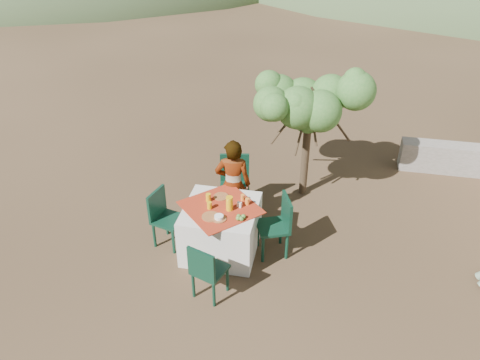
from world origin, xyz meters
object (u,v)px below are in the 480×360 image
Objects in this scene: chair_left at (164,215)px; juice_pitcher at (229,203)px; table at (221,229)px; chair_far at (235,182)px; chair_right at (278,223)px; person at (233,185)px; shrub_tree at (313,109)px; chair_near at (207,270)px.

chair_left is 4.17× the size of juice_pitcher.
table is 1.30× the size of chair_far.
chair_right is 0.95m from person.
person reaches higher than chair_left.
person is at bearing 98.14° from juice_pitcher.
chair_left is at bearing 27.41° from person.
chair_left is 0.59× the size of person.
shrub_tree reaches higher than juice_pitcher.
chair_far is 1.13× the size of chair_left.
chair_right is at bearing -106.07° from chair_near.
juice_pitcher is (0.09, 0.92, 0.40)m from chair_near.
table is 1.40× the size of chair_right.
person is 7.02× the size of juice_pitcher.
chair_far is at bearing -69.09° from chair_near.
chair_far is 1.71m from shrub_tree.
chair_near is at bearing -110.86° from shrub_tree.
juice_pitcher is (0.14, -0.04, 0.49)m from table.
juice_pitcher is (0.15, -1.02, 0.31)m from chair_far.
chair_left reaches higher than table.
chair_far is at bearing -89.30° from person.
chair_right is at bearing 8.12° from table.
shrub_tree is (1.10, 1.81, 1.18)m from table.
chair_far is at bearing -26.04° from chair_left.
chair_far is (-0.01, 0.99, 0.17)m from table.
chair_near is at bearing -100.34° from chair_far.
chair_right reaches higher than chair_near.
shrub_tree reaches higher than person.
chair_near is at bearing 82.46° from person.
person is at bearing -131.75° from shrub_tree.
chair_far is 1.18× the size of chair_near.
chair_left is at bearing 179.93° from table.
table is 0.66× the size of shrub_tree.
person is (-0.76, 0.51, 0.23)m from chair_right.
chair_right is 2.01m from shrub_tree.
chair_right is 4.39× the size of juice_pitcher.
chair_right is 0.77m from juice_pitcher.
shrub_tree is at bearing 148.54° from chair_right.
chair_far is at bearing 98.19° from juice_pitcher.
table is 0.86m from chair_left.
shrub_tree is at bearing 62.52° from juice_pitcher.
juice_pitcher reaches higher than chair_right.
chair_left is 1.06m from juice_pitcher.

